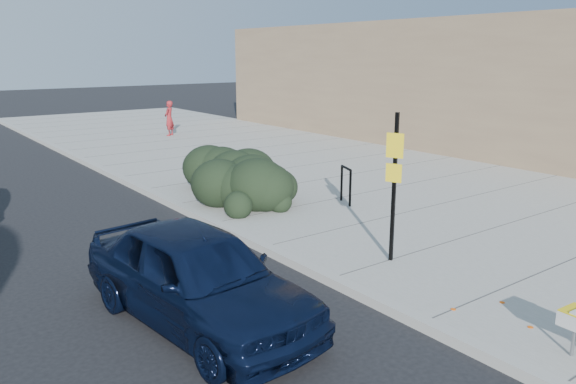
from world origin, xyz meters
name	(u,v)px	position (x,y,z in m)	size (l,w,h in m)	color
ground	(334,285)	(0.00, 0.00, 0.00)	(120.00, 120.00, 0.00)	black
sidewalk_near	(365,184)	(5.60, 5.00, 0.07)	(11.20, 50.00, 0.15)	gray
curb_near	(197,215)	(0.00, 5.00, 0.08)	(0.22, 50.00, 0.17)	#9E9E99
bike_rack	(346,181)	(3.45, 3.50, 0.72)	(0.27, 0.61, 0.95)	black
sign_post	(394,179)	(1.37, -0.01, 1.69)	(0.16, 0.30, 2.73)	black
hedge	(233,170)	(1.50, 5.76, 0.88)	(1.94, 3.89, 1.46)	black
sedan_navy	(198,276)	(-2.50, 0.17, 0.74)	(1.74, 4.33, 1.48)	black
pedestrian	(169,118)	(5.10, 17.32, 0.95)	(0.58, 0.38, 1.60)	maroon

